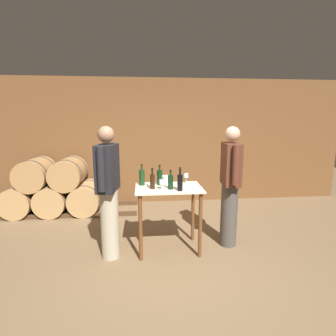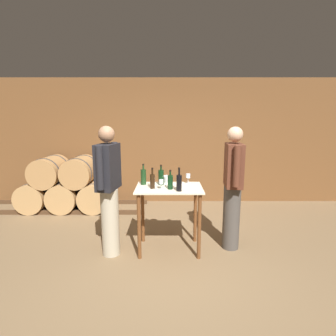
% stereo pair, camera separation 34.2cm
% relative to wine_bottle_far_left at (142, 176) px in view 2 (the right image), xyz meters
% --- Properties ---
extents(ground_plane, '(14.00, 14.00, 0.00)m').
position_rel_wine_bottle_far_left_xyz_m(ground_plane, '(0.37, -0.55, -1.04)').
color(ground_plane, brown).
extents(back_wall, '(8.40, 0.05, 2.70)m').
position_rel_wine_bottle_far_left_xyz_m(back_wall, '(0.37, 2.10, 0.31)').
color(back_wall, brown).
rests_on(back_wall, ground_plane).
extents(barrel_rack, '(3.25, 0.81, 1.11)m').
position_rel_wine_bottle_far_left_xyz_m(barrel_rack, '(-1.74, 1.57, -0.55)').
color(barrel_rack, '#4C331E').
rests_on(barrel_rack, ground_plane).
extents(tasting_table, '(0.91, 0.63, 0.92)m').
position_rel_wine_bottle_far_left_xyz_m(tasting_table, '(0.37, -0.15, -0.33)').
color(tasting_table, beige).
rests_on(tasting_table, ground_plane).
extents(wine_bottle_far_left, '(0.08, 0.08, 0.30)m').
position_rel_wine_bottle_far_left_xyz_m(wine_bottle_far_left, '(0.00, 0.00, 0.00)').
color(wine_bottle_far_left, '#193819').
rests_on(wine_bottle_far_left, tasting_table).
extents(wine_bottle_left, '(0.06, 0.06, 0.28)m').
position_rel_wine_bottle_far_left_xyz_m(wine_bottle_left, '(0.14, -0.21, -0.01)').
color(wine_bottle_left, black).
rests_on(wine_bottle_left, tasting_table).
extents(wine_bottle_center, '(0.08, 0.08, 0.29)m').
position_rel_wine_bottle_far_left_xyz_m(wine_bottle_center, '(0.25, -0.01, -0.00)').
color(wine_bottle_center, black).
rests_on(wine_bottle_center, tasting_table).
extents(wine_bottle_right, '(0.07, 0.07, 0.26)m').
position_rel_wine_bottle_far_left_xyz_m(wine_bottle_right, '(0.38, -0.25, -0.01)').
color(wine_bottle_right, black).
rests_on(wine_bottle_right, tasting_table).
extents(wine_bottle_far_right, '(0.07, 0.07, 0.31)m').
position_rel_wine_bottle_far_left_xyz_m(wine_bottle_far_right, '(0.50, -0.35, 0.00)').
color(wine_bottle_far_right, black).
rests_on(wine_bottle_far_right, tasting_table).
extents(wine_glass_near_left, '(0.06, 0.06, 0.13)m').
position_rel_wine_bottle_far_left_xyz_m(wine_glass_near_left, '(0.26, -0.25, -0.02)').
color(wine_glass_near_left, silver).
rests_on(wine_glass_near_left, tasting_table).
extents(wine_glass_near_center, '(0.06, 0.06, 0.14)m').
position_rel_wine_bottle_far_left_xyz_m(wine_glass_near_center, '(0.64, 0.06, -0.01)').
color(wine_glass_near_center, silver).
rests_on(wine_glass_near_center, tasting_table).
extents(ice_bucket, '(0.14, 0.14, 0.11)m').
position_rel_wine_bottle_far_left_xyz_m(ice_bucket, '(0.35, 0.08, -0.06)').
color(ice_bucket, white).
rests_on(ice_bucket, tasting_table).
extents(person_host, '(0.29, 0.58, 1.76)m').
position_rel_wine_bottle_far_left_xyz_m(person_host, '(-0.44, -0.28, -0.10)').
color(person_host, '#B7AD93').
rests_on(person_host, ground_plane).
extents(person_visitor_with_scarf, '(0.25, 0.59, 1.75)m').
position_rel_wine_bottle_far_left_xyz_m(person_visitor_with_scarf, '(1.26, -0.10, -0.11)').
color(person_visitor_with_scarf, '#4C4742').
rests_on(person_visitor_with_scarf, ground_plane).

